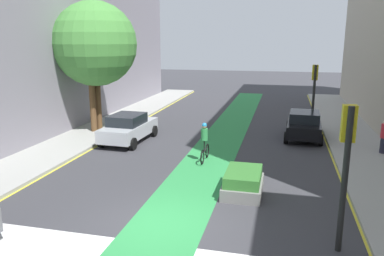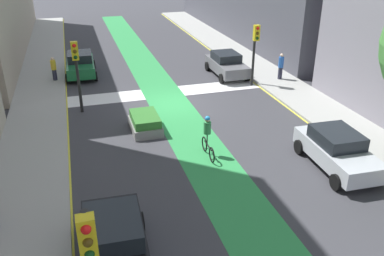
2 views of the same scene
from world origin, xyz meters
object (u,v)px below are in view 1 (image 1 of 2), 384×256
traffic_signal_near_right (347,150)px  pedestrian_sidewalk_right_b (384,136)px  traffic_signal_far_right (314,84)px  median_planter (243,182)px  street_tree_far (89,43)px  street_tree_near (95,44)px  car_silver_left_far (129,128)px  cyclist_in_lane (205,141)px  car_black_right_far (304,125)px

traffic_signal_near_right → pedestrian_sidewalk_right_b: traffic_signal_near_right is taller
traffic_signal_far_right → pedestrian_sidewalk_right_b: bearing=-61.5°
median_planter → street_tree_far: bearing=144.1°
traffic_signal_near_right → street_tree_near: street_tree_near is taller
car_silver_left_far → pedestrian_sidewalk_right_b: 13.05m
pedestrian_sidewalk_right_b → median_planter: (-6.11, -6.16, -0.59)m
street_tree_near → median_planter: (9.64, -7.55, -4.88)m
cyclist_in_lane → median_planter: 3.96m
car_black_right_far → pedestrian_sidewalk_right_b: 4.47m
car_silver_left_far → cyclist_in_lane: cyclist_in_lane is taller
traffic_signal_far_right → cyclist_in_lane: traffic_signal_far_right is taller
car_silver_left_far → street_tree_near: size_ratio=0.56×
pedestrian_sidewalk_right_b → street_tree_near: size_ratio=0.22×
cyclist_in_lane → pedestrian_sidewalk_right_b: cyclist_in_lane is taller
car_black_right_far → traffic_signal_far_right: bearing=77.6°
car_silver_left_far → pedestrian_sidewalk_right_b: size_ratio=2.58×
cyclist_in_lane → street_tree_far: size_ratio=0.27×
car_black_right_far → median_planter: size_ratio=1.92×
car_black_right_far → pedestrian_sidewalk_right_b: size_ratio=2.58×
car_black_right_far → street_tree_far: bearing=-171.8°
traffic_signal_near_right → median_planter: traffic_signal_near_right is taller
traffic_signal_far_right → street_tree_far: bearing=-160.4°
traffic_signal_near_right → car_black_right_far: traffic_signal_near_right is taller
pedestrian_sidewalk_right_b → street_tree_far: (-15.84, 0.89, 4.38)m
car_silver_left_far → street_tree_far: (-2.80, 1.31, 4.57)m
street_tree_near → street_tree_far: size_ratio=1.10×
traffic_signal_near_right → car_silver_left_far: traffic_signal_near_right is taller
car_silver_left_far → street_tree_far: bearing=154.9°
street_tree_far → pedestrian_sidewalk_right_b: bearing=-3.2°
traffic_signal_far_right → street_tree_near: bearing=-162.3°
car_black_right_far → cyclist_in_lane: 7.23m
car_silver_left_far → traffic_signal_far_right: bearing=30.3°
street_tree_near → cyclist_in_lane: bearing=-29.6°
car_black_right_far → median_planter: car_black_right_far is taller
traffic_signal_far_right → car_silver_left_far: size_ratio=0.94×
traffic_signal_near_right → traffic_signal_far_right: (0.22, 14.87, 0.06)m
pedestrian_sidewalk_right_b → traffic_signal_near_right: bearing=-108.8°
traffic_signal_far_right → cyclist_in_lane: size_ratio=2.17×
traffic_signal_far_right → cyclist_in_lane: (-5.28, -8.34, -1.86)m
pedestrian_sidewalk_right_b → street_tree_near: 16.37m
traffic_signal_near_right → median_planter: bearing=132.0°
car_silver_left_far → street_tree_near: (-2.70, 1.81, 4.48)m
street_tree_far → cyclist_in_lane: bearing=-26.3°
traffic_signal_near_right → pedestrian_sidewalk_right_b: size_ratio=2.37×
traffic_signal_near_right → traffic_signal_far_right: size_ratio=0.98×
cyclist_in_lane → street_tree_far: (-7.59, 3.76, 4.40)m
traffic_signal_near_right → street_tree_far: street_tree_far is taller
traffic_signal_far_right → median_planter: size_ratio=1.80×
street_tree_far → median_planter: 13.00m
pedestrian_sidewalk_right_b → street_tree_near: bearing=174.9°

